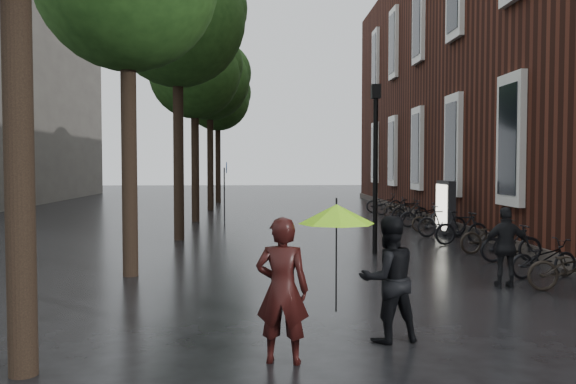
{
  "coord_description": "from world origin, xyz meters",
  "views": [
    {
      "loc": [
        -1.33,
        -5.81,
        2.36
      ],
      "look_at": [
        -0.78,
        7.25,
        1.75
      ],
      "focal_mm": 38.0,
      "sensor_mm": 36.0,
      "label": 1
    }
  ],
  "objects": [
    {
      "name": "ad_lightbox",
      "position": [
        4.59,
        13.61,
        0.9
      ],
      "size": [
        0.28,
        1.19,
        1.8
      ],
      "rotation": [
        0.0,
        0.0,
        0.03
      ],
      "color": "black",
      "rests_on": "ground"
    },
    {
      "name": "person_black",
      "position": [
        0.33,
        2.12,
        0.84
      ],
      "size": [
        0.94,
        0.81,
        1.67
      ],
      "primitive_type": "imported",
      "rotation": [
        0.0,
        0.0,
        3.39
      ],
      "color": "black",
      "rests_on": "ground"
    },
    {
      "name": "cycle_sign",
      "position": [
        -2.77,
        17.87,
        1.6
      ],
      "size": [
        0.13,
        0.44,
        2.41
      ],
      "rotation": [
        0.0,
        0.0,
        0.08
      ],
      "color": "#262628",
      "rests_on": "ground"
    },
    {
      "name": "street_trees",
      "position": [
        -3.99,
        15.91,
        6.34
      ],
      "size": [
        4.33,
        34.03,
        8.91
      ],
      "color": "black",
      "rests_on": "ground"
    },
    {
      "name": "parked_bicycles",
      "position": [
        4.54,
        14.24,
        0.45
      ],
      "size": [
        2.0,
        18.79,
        1.01
      ],
      "color": "black",
      "rests_on": "ground"
    },
    {
      "name": "person_burgundy",
      "position": [
        -1.1,
        1.31,
        0.87
      ],
      "size": [
        0.69,
        0.51,
        1.74
      ],
      "primitive_type": "imported",
      "rotation": [
        0.0,
        0.0,
        2.98
      ],
      "color": "black",
      "rests_on": "ground"
    },
    {
      "name": "lime_umbrella",
      "position": [
        -0.4,
        1.79,
        1.72
      ],
      "size": [
        0.97,
        0.97,
        1.44
      ],
      "rotation": [
        0.0,
        0.0,
        -0.38
      ],
      "color": "black",
      "rests_on": "ground"
    },
    {
      "name": "brick_building",
      "position": [
        10.47,
        19.46,
        5.99
      ],
      "size": [
        10.2,
        33.2,
        12.0
      ],
      "color": "#38160F",
      "rests_on": "ground"
    },
    {
      "name": "pedestrian_walking",
      "position": [
        3.3,
        5.52,
        0.77
      ],
      "size": [
        0.92,
        0.44,
        1.54
      ],
      "primitive_type": "imported",
      "rotation": [
        0.0,
        0.0,
        3.07
      ],
      "color": "black",
      "rests_on": "ground"
    },
    {
      "name": "lamp_post",
      "position": [
        1.6,
        9.89,
        2.67
      ],
      "size": [
        0.23,
        0.23,
        4.4
      ],
      "rotation": [
        0.0,
        0.0,
        0.4
      ],
      "color": "black",
      "rests_on": "ground"
    }
  ]
}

